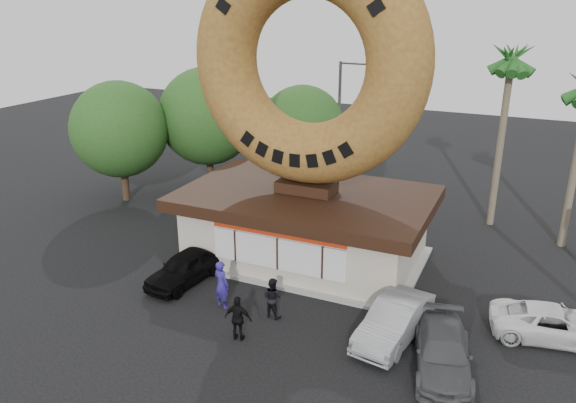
# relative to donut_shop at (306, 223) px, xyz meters

# --- Properties ---
(ground) EXTENTS (90.00, 90.00, 0.00)m
(ground) POSITION_rel_donut_shop_xyz_m (0.00, -5.98, -1.77)
(ground) COLOR black
(ground) RESTS_ON ground
(donut_shop) EXTENTS (11.20, 7.20, 3.80)m
(donut_shop) POSITION_rel_donut_shop_xyz_m (0.00, 0.00, 0.00)
(donut_shop) COLOR beige
(donut_shop) RESTS_ON ground
(giant_donut) EXTENTS (10.43, 2.66, 10.43)m
(giant_donut) POSITION_rel_donut_shop_xyz_m (0.00, 0.02, 7.25)
(giant_donut) COLOR olive
(giant_donut) RESTS_ON donut_shop
(tree_west) EXTENTS (6.00, 6.00, 7.65)m
(tree_west) POSITION_rel_donut_shop_xyz_m (-9.50, 7.02, 2.87)
(tree_west) COLOR #473321
(tree_west) RESTS_ON ground
(tree_mid) EXTENTS (5.20, 5.20, 6.63)m
(tree_mid) POSITION_rel_donut_shop_xyz_m (-4.00, 9.02, 2.25)
(tree_mid) COLOR #473321
(tree_mid) RESTS_ON ground
(tree_far) EXTENTS (5.60, 5.60, 7.14)m
(tree_far) POSITION_rel_donut_shop_xyz_m (-13.00, 3.02, 2.56)
(tree_far) COLOR #473321
(tree_far) RESTS_ON ground
(palm_near) EXTENTS (2.60, 2.60, 9.75)m
(palm_near) POSITION_rel_donut_shop_xyz_m (7.50, 8.02, 6.65)
(palm_near) COLOR #726651
(palm_near) RESTS_ON ground
(street_lamp) EXTENTS (2.11, 0.20, 8.00)m
(street_lamp) POSITION_rel_donut_shop_xyz_m (-1.86, 10.02, 2.72)
(street_lamp) COLOR #59595E
(street_lamp) RESTS_ON ground
(person_left) EXTENTS (0.84, 0.67, 2.00)m
(person_left) POSITION_rel_donut_shop_xyz_m (-1.33, -5.42, -0.77)
(person_left) COLOR navy
(person_left) RESTS_ON ground
(person_center) EXTENTS (0.88, 0.74, 1.62)m
(person_center) POSITION_rel_donut_shop_xyz_m (0.79, -5.22, -0.95)
(person_center) COLOR black
(person_center) RESTS_ON ground
(person_right) EXTENTS (1.06, 0.55, 1.73)m
(person_right) POSITION_rel_donut_shop_xyz_m (0.37, -7.14, -0.90)
(person_right) COLOR black
(person_right) RESTS_ON ground
(car_black) EXTENTS (2.13, 4.15, 1.35)m
(car_black) POSITION_rel_donut_shop_xyz_m (-3.82, -4.27, -1.09)
(car_black) COLOR black
(car_black) RESTS_ON ground
(car_silver) EXTENTS (2.19, 4.50, 1.42)m
(car_silver) POSITION_rel_donut_shop_xyz_m (5.41, -4.76, -1.06)
(car_silver) COLOR gray
(car_silver) RESTS_ON ground
(car_grey) EXTENTS (2.66, 4.64, 1.27)m
(car_grey) POSITION_rel_donut_shop_xyz_m (7.33, -5.86, -1.13)
(car_grey) COLOR #4E5052
(car_grey) RESTS_ON ground
(car_white) EXTENTS (4.70, 2.76, 1.23)m
(car_white) POSITION_rel_donut_shop_xyz_m (10.66, -2.42, -1.15)
(car_white) COLOR silver
(car_white) RESTS_ON ground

